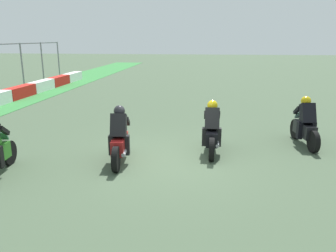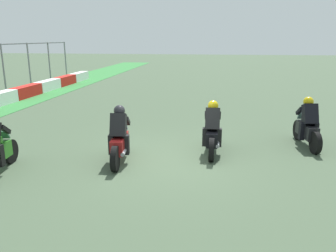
# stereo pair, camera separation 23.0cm
# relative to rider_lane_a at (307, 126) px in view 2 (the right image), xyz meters

# --- Properties ---
(ground_plane) EXTENTS (120.00, 120.00, 0.00)m
(ground_plane) POSITION_rel_rider_lane_a_xyz_m (-1.76, 4.08, -0.62)
(ground_plane) COLOR #42543D
(rider_lane_a) EXTENTS (2.04, 0.58, 1.51)m
(rider_lane_a) POSITION_rel_rider_lane_a_xyz_m (0.00, 0.00, 0.00)
(rider_lane_a) COLOR black
(rider_lane_a) RESTS_ON ground_plane
(rider_lane_b) EXTENTS (2.04, 0.54, 1.51)m
(rider_lane_b) POSITION_rel_rider_lane_a_xyz_m (-1.02, 2.85, 0.00)
(rider_lane_b) COLOR black
(rider_lane_b) RESTS_ON ground_plane
(rider_lane_c) EXTENTS (2.04, 0.57, 1.51)m
(rider_lane_c) POSITION_rel_rider_lane_a_xyz_m (-2.06, 5.27, 0.00)
(rider_lane_c) COLOR black
(rider_lane_c) RESTS_ON ground_plane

